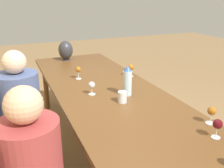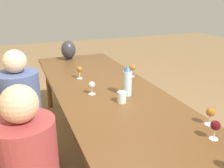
# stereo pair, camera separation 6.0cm
# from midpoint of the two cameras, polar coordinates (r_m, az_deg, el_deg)

# --- Properties ---
(ground_plane) EXTENTS (14.00, 14.00, 0.00)m
(ground_plane) POSITION_cam_midpoint_polar(r_m,az_deg,el_deg) (2.76, -0.12, -15.98)
(ground_plane) COLOR olive
(dining_table) EXTENTS (3.10, 0.99, 0.74)m
(dining_table) POSITION_cam_midpoint_polar(r_m,az_deg,el_deg) (2.43, -0.13, -2.78)
(dining_table) COLOR brown
(dining_table) RESTS_ON ground_plane
(water_bottle) EXTENTS (0.08, 0.08, 0.28)m
(water_bottle) POSITION_cam_midpoint_polar(r_m,az_deg,el_deg) (2.26, 4.27, 0.68)
(water_bottle) COLOR silver
(water_bottle) RESTS_ON dining_table
(water_tumbler) EXTENTS (0.08, 0.08, 0.10)m
(water_tumbler) POSITION_cam_midpoint_polar(r_m,az_deg,el_deg) (2.13, 3.02, -3.00)
(water_tumbler) COLOR silver
(water_tumbler) RESTS_ON dining_table
(vase) EXTENTS (0.20, 0.20, 0.27)m
(vase) POSITION_cam_midpoint_polar(r_m,az_deg,el_deg) (3.58, -9.45, 7.68)
(vase) COLOR #2D2D33
(vase) RESTS_ON dining_table
(wine_glass_0) EXTENTS (0.07, 0.07, 0.12)m
(wine_glass_0) POSITION_cam_midpoint_polar(r_m,az_deg,el_deg) (2.30, -3.91, -0.29)
(wine_glass_0) COLOR silver
(wine_glass_0) RESTS_ON dining_table
(wine_glass_1) EXTENTS (0.07, 0.07, 0.14)m
(wine_glass_1) POSITION_cam_midpoint_polar(r_m,az_deg,el_deg) (2.80, 5.24, 3.72)
(wine_glass_1) COLOR silver
(wine_glass_1) RESTS_ON dining_table
(wine_glass_3) EXTENTS (0.06, 0.06, 0.13)m
(wine_glass_3) POSITION_cam_midpoint_polar(r_m,az_deg,el_deg) (1.73, 23.49, -8.82)
(wine_glass_3) COLOR silver
(wine_glass_3) RESTS_ON dining_table
(wine_glass_4) EXTENTS (0.06, 0.06, 0.14)m
(wine_glass_4) POSITION_cam_midpoint_polar(r_m,az_deg,el_deg) (2.74, -6.82, 3.26)
(wine_glass_4) COLOR silver
(wine_glass_4) RESTS_ON dining_table
(wine_glass_5) EXTENTS (0.07, 0.07, 0.13)m
(wine_glass_5) POSITION_cam_midpoint_polar(r_m,az_deg,el_deg) (1.90, 22.45, -6.12)
(wine_glass_5) COLOR silver
(wine_glass_5) RESTS_ON dining_table
(chair_far) EXTENTS (0.44, 0.44, 0.93)m
(chair_far) POSITION_cam_midpoint_polar(r_m,az_deg,el_deg) (2.45, -20.72, -8.93)
(chair_far) COLOR brown
(chair_far) RESTS_ON ground_plane
(person_far) EXTENTS (0.36, 0.36, 1.19)m
(person_far) POSITION_cam_midpoint_polar(r_m,az_deg,el_deg) (2.39, -18.98, -5.76)
(person_far) COLOR #2D2D38
(person_far) RESTS_ON ground_plane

